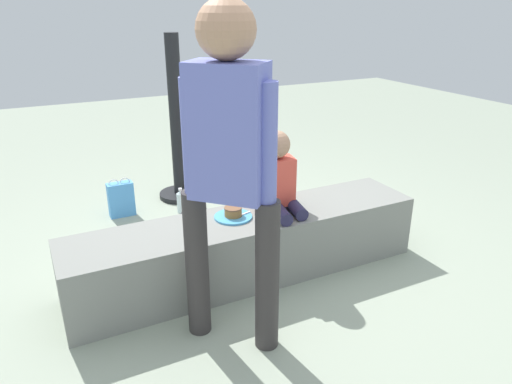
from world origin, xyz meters
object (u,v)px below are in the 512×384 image
adult_standing (229,154)px  handbag_black_leather (195,229)px  child_seated (278,177)px  water_bottle_near_gift (181,201)px  gift_bag (121,199)px  cake_plate (233,214)px  party_cup_red (268,220)px

adult_standing → handbag_black_leather: 1.34m
child_seated → water_bottle_near_gift: bearing=104.3°
gift_bag → water_bottle_near_gift: (0.43, -0.15, -0.04)m
adult_standing → cake_plate: 0.78m
cake_plate → party_cup_red: (0.49, 0.49, -0.35)m
gift_bag → child_seated: bearing=-60.0°
water_bottle_near_gift → handbag_black_leather: (-0.07, -0.52, 0.01)m
cake_plate → handbag_black_leather: 0.60m
gift_bag → water_bottle_near_gift: bearing=-19.1°
water_bottle_near_gift → handbag_black_leather: 0.53m
cake_plate → handbag_black_leather: cake_plate is taller
child_seated → party_cup_red: bearing=67.6°
child_seated → water_bottle_near_gift: child_seated is taller
water_bottle_near_gift → handbag_black_leather: size_ratio=0.70×
party_cup_red → handbag_black_leather: bearing=177.4°
handbag_black_leather → adult_standing: bearing=-99.9°
handbag_black_leather → cake_plate: bearing=-83.1°
child_seated → party_cup_red: child_seated is taller
child_seated → gift_bag: 1.47m
child_seated → party_cup_red: 0.77m
adult_standing → child_seated: bearing=43.6°
cake_plate → party_cup_red: 0.77m
gift_bag → handbag_black_leather: 0.76m
cake_plate → party_cup_red: cake_plate is taller
child_seated → party_cup_red: size_ratio=4.06×
child_seated → adult_standing: size_ratio=0.31×
gift_bag → handbag_black_leather: gift_bag is taller
handbag_black_leather → party_cup_red: bearing=-2.6°
water_bottle_near_gift → handbag_black_leather: handbag_black_leather is taller
child_seated → adult_standing: (-0.52, -0.49, 0.35)m
child_seated → gift_bag: child_seated is taller
adult_standing → party_cup_red: (0.73, 1.01, -0.88)m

